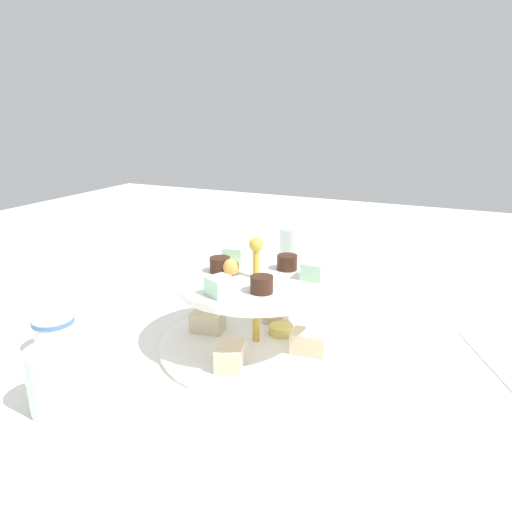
% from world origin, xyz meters
% --- Properties ---
extents(ground_plane, '(2.40, 2.40, 0.00)m').
position_xyz_m(ground_plane, '(0.00, 0.00, 0.00)').
color(ground_plane, silver).
extents(tiered_serving_stand, '(0.28, 0.28, 0.17)m').
position_xyz_m(tiered_serving_stand, '(0.00, 0.00, 0.05)').
color(tiered_serving_stand, white).
rests_on(tiered_serving_stand, ground_plane).
extents(water_glass_tall_right, '(0.07, 0.07, 0.12)m').
position_xyz_m(water_glass_tall_right, '(0.27, 0.04, 0.06)').
color(water_glass_tall_right, silver).
rests_on(water_glass_tall_right, ground_plane).
extents(water_glass_short_left, '(0.06, 0.06, 0.08)m').
position_xyz_m(water_glass_short_left, '(-0.23, 0.15, 0.04)').
color(water_glass_short_left, silver).
rests_on(water_glass_short_left, ground_plane).
extents(teacup_with_saucer, '(0.09, 0.09, 0.05)m').
position_xyz_m(teacup_with_saucer, '(-0.13, 0.26, 0.02)').
color(teacup_with_saucer, white).
rests_on(teacup_with_saucer, ground_plane).
extents(butter_knife_left, '(0.16, 0.08, 0.00)m').
position_xyz_m(butter_knife_left, '(0.10, -0.31, 0.00)').
color(butter_knife_left, silver).
rests_on(butter_knife_left, ground_plane).
extents(butter_knife_right, '(0.17, 0.04, 0.00)m').
position_xyz_m(butter_knife_right, '(0.11, 0.31, 0.00)').
color(butter_knife_right, silver).
rests_on(butter_knife_right, ground_plane).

